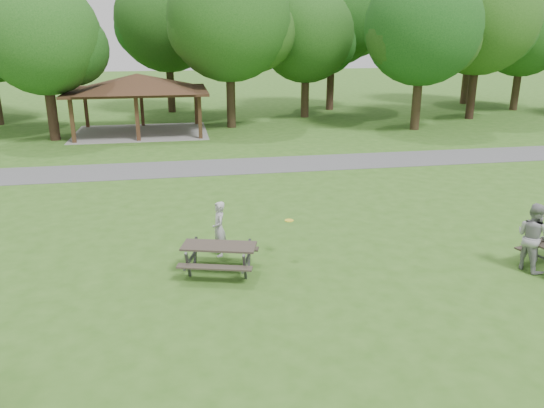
{
  "coord_description": "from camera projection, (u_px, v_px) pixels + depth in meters",
  "views": [
    {
      "loc": [
        -1.75,
        -11.1,
        6.35
      ],
      "look_at": [
        1.0,
        4.0,
        1.3
      ],
      "focal_mm": 35.0,
      "sensor_mm": 36.0,
      "label": 1
    }
  ],
  "objects": [
    {
      "name": "tree_deep_c",
      "position": [
        334.0,
        16.0,
        42.15
      ],
      "size": [
        8.82,
        8.4,
        11.9
      ],
      "color": "#321E16",
      "rests_on": "ground"
    },
    {
      "name": "tree_row_i",
      "position": [
        524.0,
        36.0,
        42.37
      ],
      "size": [
        7.14,
        6.8,
        9.52
      ],
      "color": "black",
      "rests_on": "ground"
    },
    {
      "name": "tree_row_d",
      "position": [
        44.0,
        41.0,
        30.39
      ],
      "size": [
        6.93,
        6.6,
        9.27
      ],
      "color": "black",
      "rests_on": "ground"
    },
    {
      "name": "frisbee_catcher",
      "position": [
        533.0,
        237.0,
        14.49
      ],
      "size": [
        0.96,
        1.1,
        1.93
      ],
      "primitive_type": "imported",
      "rotation": [
        0.0,
        0.0,
        1.84
      ],
      "color": "gray",
      "rests_on": "ground"
    },
    {
      "name": "tree_row_f",
      "position": [
        307.0,
        37.0,
        38.87
      ],
      "size": [
        7.35,
        7.0,
        9.55
      ],
      "color": "#302215",
      "rests_on": "ground"
    },
    {
      "name": "tree_row_h",
      "position": [
        481.0,
        20.0,
        37.73
      ],
      "size": [
        8.61,
        8.2,
        11.37
      ],
      "color": "black",
      "rests_on": "ground"
    },
    {
      "name": "tree_row_g",
      "position": [
        424.0,
        30.0,
        33.66
      ],
      "size": [
        7.77,
        7.4,
        10.25
      ],
      "color": "#2F2215",
      "rests_on": "ground"
    },
    {
      "name": "tree_row_e",
      "position": [
        231.0,
        23.0,
        34.28
      ],
      "size": [
        8.4,
        8.0,
        11.02
      ],
      "color": "black",
      "rests_on": "ground"
    },
    {
      "name": "picnic_table_middle",
      "position": [
        219.0,
        252.0,
        14.34
      ],
      "size": [
        2.35,
        2.08,
        0.86
      ],
      "color": "#322B24",
      "rests_on": "ground"
    },
    {
      "name": "pavilion",
      "position": [
        138.0,
        85.0,
        33.45
      ],
      "size": [
        8.6,
        7.01,
        3.76
      ],
      "color": "#382514",
      "rests_on": "ground"
    },
    {
      "name": "tree_deep_b",
      "position": [
        168.0,
        23.0,
        41.05
      ],
      "size": [
        8.4,
        8.0,
        11.13
      ],
      "color": "black",
      "rests_on": "ground"
    },
    {
      "name": "frisbee_thrower",
      "position": [
        219.0,
        229.0,
        15.47
      ],
      "size": [
        0.45,
        0.63,
        1.65
      ],
      "primitive_type": "imported",
      "rotation": [
        0.0,
        0.0,
        -1.48
      ],
      "color": "#A7A7AA",
      "rests_on": "ground"
    },
    {
      "name": "asphalt_path",
      "position": [
        215.0,
        167.0,
        25.74
      ],
      "size": [
        120.0,
        3.2,
        0.02
      ],
      "primitive_type": "cube",
      "color": "#504F52",
      "rests_on": "ground"
    },
    {
      "name": "ground",
      "position": [
        261.0,
        309.0,
        12.66
      ],
      "size": [
        160.0,
        160.0,
        0.0
      ],
      "primitive_type": "plane",
      "color": "#325E1B",
      "rests_on": "ground"
    },
    {
      "name": "tree_deep_d",
      "position": [
        473.0,
        22.0,
        45.89
      ],
      "size": [
        8.4,
        8.0,
        11.27
      ],
      "color": "#312316",
      "rests_on": "ground"
    },
    {
      "name": "frisbee_in_flight",
      "position": [
        289.0,
        220.0,
        15.14
      ],
      "size": [
        0.32,
        0.32,
        0.02
      ],
      "color": "yellow",
      "rests_on": "ground"
    }
  ]
}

